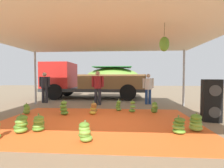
{
  "coord_description": "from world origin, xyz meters",
  "views": [
    {
      "loc": [
        0.84,
        -5.25,
        1.43
      ],
      "look_at": [
        0.29,
        2.59,
        1.11
      ],
      "focal_mm": 27.03,
      "sensor_mm": 36.0,
      "label": 1
    }
  ],
  "objects": [
    {
      "name": "worker_0",
      "position": [
        -0.5,
        3.34,
        1.02
      ],
      "size": [
        0.64,
        0.39,
        1.74
      ],
      "color": "#26262D",
      "rests_on": "ground"
    },
    {
      "name": "banana_bunch_4",
      "position": [
        -1.78,
        -1.16,
        0.22
      ],
      "size": [
        0.46,
        0.45,
        0.49
      ],
      "color": "#6B9E38",
      "rests_on": "tarp_orange"
    },
    {
      "name": "banana_bunch_8",
      "position": [
        2.74,
        -0.7,
        0.22
      ],
      "size": [
        0.46,
        0.46,
        0.49
      ],
      "color": "#75A83D",
      "rests_on": "tarp_orange"
    },
    {
      "name": "banana_bunch_1",
      "position": [
        0.61,
        1.81,
        0.21
      ],
      "size": [
        0.32,
        0.29,
        0.49
      ],
      "color": "#6B9E38",
      "rests_on": "tarp_orange"
    },
    {
      "name": "banana_bunch_11",
      "position": [
        -0.31,
        1.05,
        0.22
      ],
      "size": [
        0.37,
        0.37,
        0.5
      ],
      "color": "gold",
      "rests_on": "tarp_orange"
    },
    {
      "name": "cargo_truck_main",
      "position": [
        -1.31,
        6.11,
        1.28
      ],
      "size": [
        6.73,
        2.58,
        2.4
      ],
      "color": "#2D2D2D",
      "rests_on": "ground"
    },
    {
      "name": "ground_plane",
      "position": [
        0.0,
        3.0,
        0.0
      ],
      "size": [
        40.0,
        40.0,
        0.0
      ],
      "primitive_type": "plane",
      "color": "#7F6B51"
    },
    {
      "name": "banana_bunch_5",
      "position": [
        2.24,
        -0.92,
        0.2
      ],
      "size": [
        0.4,
        0.41,
        0.46
      ],
      "color": "#60932D",
      "rests_on": "tarp_orange"
    },
    {
      "name": "worker_2",
      "position": [
        2.12,
        3.69,
        0.93
      ],
      "size": [
        0.59,
        0.36,
        1.6
      ],
      "color": "navy",
      "rests_on": "ground"
    },
    {
      "name": "banana_bunch_6",
      "position": [
        1.19,
        1.59,
        0.21
      ],
      "size": [
        0.35,
        0.36,
        0.5
      ],
      "color": "#518428",
      "rests_on": "tarp_orange"
    },
    {
      "name": "tent_canopy",
      "position": [
        0.01,
        -0.09,
        2.75
      ],
      "size": [
        8.0,
        7.0,
        2.83
      ],
      "color": "#9EA0A5",
      "rests_on": "ground"
    },
    {
      "name": "worker_1",
      "position": [
        -3.55,
        3.82,
        0.99
      ],
      "size": [
        0.62,
        0.38,
        1.69
      ],
      "color": "#26262D",
      "rests_on": "ground"
    },
    {
      "name": "banana_bunch_10",
      "position": [
        2.06,
        1.5,
        0.21
      ],
      "size": [
        0.37,
        0.36,
        0.46
      ],
      "color": "#518428",
      "rests_on": "tarp_orange"
    },
    {
      "name": "tarp_orange",
      "position": [
        0.0,
        0.0,
        0.01
      ],
      "size": [
        6.32,
        4.45,
        0.01
      ],
      "primitive_type": "cube",
      "color": "#E05B23",
      "rests_on": "ground"
    },
    {
      "name": "banana_bunch_3",
      "position": [
        -2.89,
        0.94,
        0.2
      ],
      "size": [
        0.32,
        0.31,
        0.43
      ],
      "color": "#518428",
      "rests_on": "tarp_orange"
    },
    {
      "name": "banana_bunch_9",
      "position": [
        -1.42,
        0.92,
        0.25
      ],
      "size": [
        0.37,
        0.38,
        0.57
      ],
      "color": "#518428",
      "rests_on": "tarp_orange"
    },
    {
      "name": "speaker_stack",
      "position": [
        3.67,
        0.38,
        0.68
      ],
      "size": [
        0.62,
        0.55,
        1.36
      ],
      "color": "black",
      "rests_on": "ground"
    },
    {
      "name": "banana_bunch_2",
      "position": [
        -0.02,
        -1.61,
        0.21
      ],
      "size": [
        0.43,
        0.41,
        0.47
      ],
      "color": "#6B9E38",
      "rests_on": "tarp_orange"
    },
    {
      "name": "banana_bunch_7",
      "position": [
        -1.41,
        -0.99,
        0.2
      ],
      "size": [
        0.39,
        0.42,
        0.46
      ],
      "color": "#518428",
      "rests_on": "tarp_orange"
    }
  ]
}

